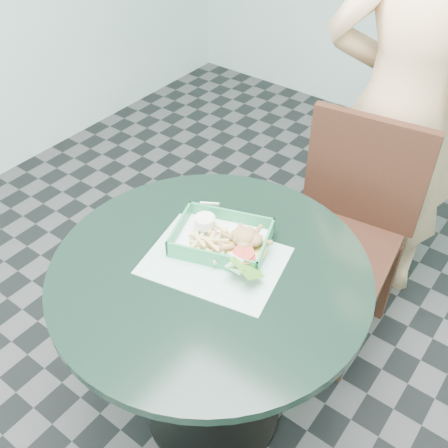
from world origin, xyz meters
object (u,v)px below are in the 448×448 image
Objects in this scene: crab_sandwich at (240,251)px; food_basket at (222,246)px; cafe_table at (211,311)px; sauce_ramekin at (212,223)px; diner_person at (409,72)px; dining_chair at (345,220)px.

food_basket is at bearing 169.32° from crab_sandwich.
cafe_table is at bearing -118.89° from crab_sandwich.
food_basket is 2.13× the size of crab_sandwich.
sauce_ramekin is at bearing 161.18° from crab_sandwich.
food_basket is at bearing 60.22° from diner_person.
diner_person is (0.12, 1.04, 0.45)m from cafe_table.
sauce_ramekin reaches higher than food_basket.
dining_chair is at bearing 68.03° from diner_person.
diner_person is (0.01, 0.33, 0.49)m from dining_chair.
cafe_table is at bearing -71.68° from food_basket.
dining_chair is 14.66× the size of sauce_ramekin.
diner_person reaches higher than dining_chair.
cafe_table is 0.72m from dining_chair.
dining_chair reaches higher than crab_sandwich.
cafe_table is at bearing 62.85° from diner_person.
diner_person is 0.96m from sauce_ramekin.
crab_sandwich is (-0.07, -0.62, 0.27)m from dining_chair.
dining_chair is 7.11× the size of crab_sandwich.
cafe_table is 3.38× the size of food_basket.
cafe_table is 0.46× the size of diner_person.
food_basket is at bearing -110.96° from dining_chair.
dining_chair is 0.60m from diner_person.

